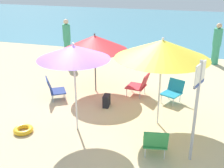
{
  "coord_description": "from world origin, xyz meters",
  "views": [
    {
      "loc": [
        2.09,
        -6.05,
        3.44
      ],
      "look_at": [
        0.09,
        0.54,
        0.7
      ],
      "focal_mm": 45.4,
      "sensor_mm": 36.0,
      "label": 1
    }
  ],
  "objects_px": {
    "umbrella_red": "(95,43)",
    "swim_ring": "(23,130)",
    "beach_chair_a": "(140,84)",
    "umbrella_purple": "(74,52)",
    "beach_chair_d": "(54,88)",
    "person_b": "(67,41)",
    "beach_chair_b": "(173,90)",
    "person_a": "(217,44)",
    "warning_sign": "(197,97)",
    "beach_chair_c": "(155,142)",
    "umbrella_yellow": "(162,49)",
    "beach_bag": "(106,101)"
  },
  "relations": [
    {
      "from": "umbrella_red",
      "to": "swim_ring",
      "type": "distance_m",
      "value": 3.25
    },
    {
      "from": "umbrella_red",
      "to": "beach_chair_a",
      "type": "relative_size",
      "value": 2.74
    },
    {
      "from": "umbrella_purple",
      "to": "beach_chair_a",
      "type": "xyz_separation_m",
      "value": [
        1.01,
        2.32,
        -1.49
      ]
    },
    {
      "from": "beach_chair_d",
      "to": "person_b",
      "type": "distance_m",
      "value": 3.58
    },
    {
      "from": "umbrella_red",
      "to": "swim_ring",
      "type": "relative_size",
      "value": 4.32
    },
    {
      "from": "person_b",
      "to": "swim_ring",
      "type": "height_order",
      "value": "person_b"
    },
    {
      "from": "beach_chair_b",
      "to": "person_a",
      "type": "xyz_separation_m",
      "value": [
        1.25,
        4.04,
        0.48
      ]
    },
    {
      "from": "beach_chair_b",
      "to": "person_a",
      "type": "distance_m",
      "value": 4.26
    },
    {
      "from": "warning_sign",
      "to": "umbrella_red",
      "type": "bearing_deg",
      "value": 155.5
    },
    {
      "from": "beach_chair_c",
      "to": "beach_chair_b",
      "type": "bearing_deg",
      "value": -11.88
    },
    {
      "from": "umbrella_red",
      "to": "beach_chair_d",
      "type": "distance_m",
      "value": 1.78
    },
    {
      "from": "person_b",
      "to": "swim_ring",
      "type": "bearing_deg",
      "value": -174.2
    },
    {
      "from": "beach_chair_d",
      "to": "umbrella_yellow",
      "type": "bearing_deg",
      "value": -43.3
    },
    {
      "from": "umbrella_purple",
      "to": "beach_chair_a",
      "type": "relative_size",
      "value": 2.93
    },
    {
      "from": "beach_chair_b",
      "to": "person_b",
      "type": "distance_m",
      "value": 5.1
    },
    {
      "from": "beach_chair_a",
      "to": "umbrella_red",
      "type": "bearing_deg",
      "value": 7.62
    },
    {
      "from": "beach_bag",
      "to": "umbrella_purple",
      "type": "bearing_deg",
      "value": -101.9
    },
    {
      "from": "beach_chair_d",
      "to": "warning_sign",
      "type": "xyz_separation_m",
      "value": [
        3.88,
        -1.78,
        1.0
      ]
    },
    {
      "from": "umbrella_yellow",
      "to": "person_a",
      "type": "height_order",
      "value": "umbrella_yellow"
    },
    {
      "from": "umbrella_purple",
      "to": "beach_chair_a",
      "type": "distance_m",
      "value": 2.93
    },
    {
      "from": "person_b",
      "to": "swim_ring",
      "type": "distance_m",
      "value": 5.42
    },
    {
      "from": "umbrella_yellow",
      "to": "beach_bag",
      "type": "bearing_deg",
      "value": 160.37
    },
    {
      "from": "beach_chair_b",
      "to": "beach_chair_c",
      "type": "bearing_deg",
      "value": 22.67
    },
    {
      "from": "beach_chair_b",
      "to": "beach_bag",
      "type": "height_order",
      "value": "beach_chair_b"
    },
    {
      "from": "umbrella_yellow",
      "to": "beach_chair_c",
      "type": "height_order",
      "value": "umbrella_yellow"
    },
    {
      "from": "umbrella_yellow",
      "to": "swim_ring",
      "type": "height_order",
      "value": "umbrella_yellow"
    },
    {
      "from": "umbrella_purple",
      "to": "beach_chair_c",
      "type": "bearing_deg",
      "value": -16.01
    },
    {
      "from": "umbrella_purple",
      "to": "umbrella_yellow",
      "type": "height_order",
      "value": "umbrella_yellow"
    },
    {
      "from": "beach_chair_b",
      "to": "umbrella_yellow",
      "type": "bearing_deg",
      "value": 15.16
    },
    {
      "from": "beach_chair_b",
      "to": "beach_chair_c",
      "type": "distance_m",
      "value": 2.75
    },
    {
      "from": "beach_chair_a",
      "to": "beach_chair_c",
      "type": "height_order",
      "value": "beach_chair_a"
    },
    {
      "from": "umbrella_red",
      "to": "beach_chair_d",
      "type": "bearing_deg",
      "value": -134.03
    },
    {
      "from": "person_b",
      "to": "warning_sign",
      "type": "distance_m",
      "value": 7.18
    },
    {
      "from": "beach_chair_a",
      "to": "beach_chair_b",
      "type": "height_order",
      "value": "beach_chair_a"
    },
    {
      "from": "umbrella_yellow",
      "to": "person_a",
      "type": "distance_m",
      "value": 5.71
    },
    {
      "from": "umbrella_red",
      "to": "warning_sign",
      "type": "relative_size",
      "value": 0.95
    },
    {
      "from": "beach_chair_a",
      "to": "swim_ring",
      "type": "bearing_deg",
      "value": 59.96
    },
    {
      "from": "beach_chair_d",
      "to": "warning_sign",
      "type": "distance_m",
      "value": 4.39
    },
    {
      "from": "umbrella_purple",
      "to": "beach_bag",
      "type": "bearing_deg",
      "value": 78.1
    },
    {
      "from": "beach_chair_c",
      "to": "person_a",
      "type": "distance_m",
      "value": 6.93
    },
    {
      "from": "beach_chair_d",
      "to": "warning_sign",
      "type": "relative_size",
      "value": 0.35
    },
    {
      "from": "person_b",
      "to": "beach_bag",
      "type": "height_order",
      "value": "person_b"
    },
    {
      "from": "beach_chair_c",
      "to": "person_b",
      "type": "height_order",
      "value": "person_b"
    },
    {
      "from": "umbrella_yellow",
      "to": "person_a",
      "type": "relative_size",
      "value": 1.31
    },
    {
      "from": "umbrella_purple",
      "to": "person_b",
      "type": "distance_m",
      "value": 5.38
    },
    {
      "from": "umbrella_red",
      "to": "umbrella_yellow",
      "type": "bearing_deg",
      "value": -34.89
    },
    {
      "from": "umbrella_yellow",
      "to": "swim_ring",
      "type": "distance_m",
      "value": 3.65
    },
    {
      "from": "person_a",
      "to": "swim_ring",
      "type": "bearing_deg",
      "value": 140.06
    },
    {
      "from": "person_b",
      "to": "umbrella_purple",
      "type": "bearing_deg",
      "value": -160.86
    },
    {
      "from": "umbrella_purple",
      "to": "beach_chair_d",
      "type": "distance_m",
      "value": 2.41
    }
  ]
}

